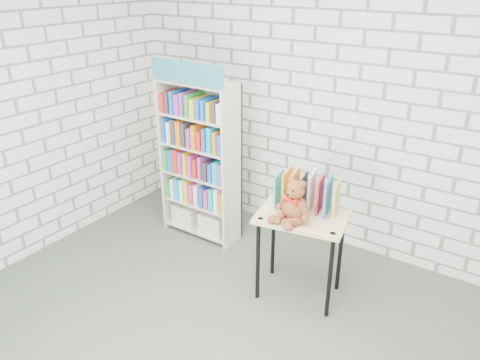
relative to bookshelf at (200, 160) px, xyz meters
The scene contains 6 objects.
ground 1.94m from the bookshelf, 50.83° to the right, with size 4.50×4.50×0.00m, color #444F42.
room_shell 1.99m from the bookshelf, 50.83° to the right, with size 4.52×4.02×2.81m.
bookshelf is the anchor object (origin of this frame).
display_table 1.39m from the bookshelf, 14.95° to the right, with size 0.80×0.63×0.77m.
table_books 1.34m from the bookshelf, 10.46° to the right, with size 0.53×0.31×0.30m.
teddy_bear 1.39m from the bookshelf, 19.83° to the right, with size 0.32×0.31×0.35m.
Camera 1 is at (1.68, -2.03, 2.60)m, focal length 35.00 mm.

